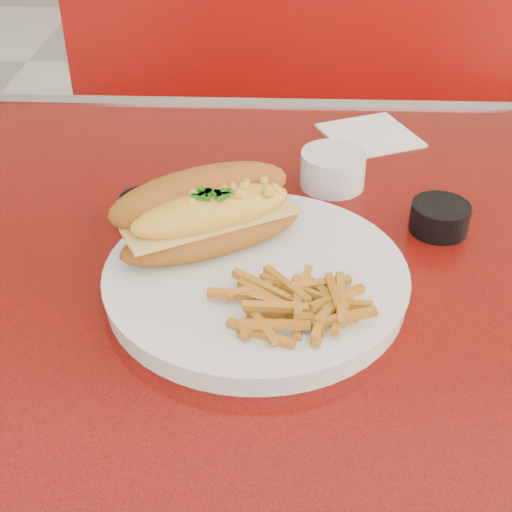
{
  "coord_description": "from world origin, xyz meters",
  "views": [
    {
      "loc": [
        -0.09,
        -0.64,
        1.21
      ],
      "look_at": [
        -0.12,
        -0.07,
        0.81
      ],
      "focal_mm": 50.0,
      "sensor_mm": 36.0,
      "label": 1
    }
  ],
  "objects_px": {
    "gravy_ramekin": "(333,168)",
    "sauce_cup_right": "(440,216)",
    "diner_table": "(355,361)",
    "mac_hoagie": "(208,213)",
    "dinner_plate": "(256,279)",
    "sauce_cup_left": "(143,207)",
    "fork": "(325,267)",
    "booth_bench_far": "(320,224)"
  },
  "relations": [
    {
      "from": "mac_hoagie",
      "to": "gravy_ramekin",
      "type": "bearing_deg",
      "value": 22.08
    },
    {
      "from": "fork",
      "to": "booth_bench_far",
      "type": "bearing_deg",
      "value": -3.28
    },
    {
      "from": "booth_bench_far",
      "to": "gravy_ramekin",
      "type": "relative_size",
      "value": 13.9
    },
    {
      "from": "fork",
      "to": "sauce_cup_left",
      "type": "bearing_deg",
      "value": 60.05
    },
    {
      "from": "dinner_plate",
      "to": "fork",
      "type": "distance_m",
      "value": 0.07
    },
    {
      "from": "diner_table",
      "to": "mac_hoagie",
      "type": "height_order",
      "value": "mac_hoagie"
    },
    {
      "from": "booth_bench_far",
      "to": "sauce_cup_left",
      "type": "distance_m",
      "value": 0.94
    },
    {
      "from": "diner_table",
      "to": "fork",
      "type": "distance_m",
      "value": 0.2
    },
    {
      "from": "booth_bench_far",
      "to": "mac_hoagie",
      "type": "relative_size",
      "value": 5.43
    },
    {
      "from": "mac_hoagie",
      "to": "gravy_ramekin",
      "type": "height_order",
      "value": "mac_hoagie"
    },
    {
      "from": "dinner_plate",
      "to": "gravy_ramekin",
      "type": "xyz_separation_m",
      "value": [
        0.09,
        0.22,
        0.01
      ]
    },
    {
      "from": "mac_hoagie",
      "to": "fork",
      "type": "relative_size",
      "value": 1.62
    },
    {
      "from": "mac_hoagie",
      "to": "sauce_cup_left",
      "type": "relative_size",
      "value": 3.76
    },
    {
      "from": "gravy_ramekin",
      "to": "sauce_cup_right",
      "type": "xyz_separation_m",
      "value": [
        0.12,
        -0.1,
        -0.01
      ]
    },
    {
      "from": "sauce_cup_right",
      "to": "gravy_ramekin",
      "type": "bearing_deg",
      "value": 139.55
    },
    {
      "from": "booth_bench_far",
      "to": "mac_hoagie",
      "type": "bearing_deg",
      "value": -101.53
    },
    {
      "from": "sauce_cup_right",
      "to": "booth_bench_far",
      "type": "bearing_deg",
      "value": 96.34
    },
    {
      "from": "mac_hoagie",
      "to": "fork",
      "type": "distance_m",
      "value": 0.13
    },
    {
      "from": "gravy_ramekin",
      "to": "fork",
      "type": "bearing_deg",
      "value": -94.77
    },
    {
      "from": "dinner_plate",
      "to": "sauce_cup_right",
      "type": "height_order",
      "value": "sauce_cup_right"
    },
    {
      "from": "gravy_ramekin",
      "to": "sauce_cup_left",
      "type": "bearing_deg",
      "value": -158.6
    },
    {
      "from": "diner_table",
      "to": "mac_hoagie",
      "type": "bearing_deg",
      "value": -173.24
    },
    {
      "from": "gravy_ramekin",
      "to": "sauce_cup_right",
      "type": "height_order",
      "value": "gravy_ramekin"
    },
    {
      "from": "fork",
      "to": "gravy_ramekin",
      "type": "xyz_separation_m",
      "value": [
        0.02,
        0.21,
        0.0
      ]
    },
    {
      "from": "booth_bench_far",
      "to": "gravy_ramekin",
      "type": "distance_m",
      "value": 0.83
    },
    {
      "from": "booth_bench_far",
      "to": "gravy_ramekin",
      "type": "xyz_separation_m",
      "value": [
        -0.03,
        -0.66,
        0.51
      ]
    },
    {
      "from": "diner_table",
      "to": "mac_hoagie",
      "type": "xyz_separation_m",
      "value": [
        -0.17,
        -0.02,
        0.22
      ]
    },
    {
      "from": "diner_table",
      "to": "mac_hoagie",
      "type": "relative_size",
      "value": 5.56
    },
    {
      "from": "booth_bench_far",
      "to": "sauce_cup_right",
      "type": "relative_size",
      "value": 16.1
    },
    {
      "from": "dinner_plate",
      "to": "mac_hoagie",
      "type": "bearing_deg",
      "value": 136.98
    },
    {
      "from": "mac_hoagie",
      "to": "sauce_cup_left",
      "type": "distance_m",
      "value": 0.12
    },
    {
      "from": "fork",
      "to": "sauce_cup_right",
      "type": "distance_m",
      "value": 0.17
    },
    {
      "from": "mac_hoagie",
      "to": "dinner_plate",
      "type": "bearing_deg",
      "value": -71.48
    },
    {
      "from": "fork",
      "to": "sauce_cup_right",
      "type": "relative_size",
      "value": 1.83
    },
    {
      "from": "diner_table",
      "to": "gravy_ramekin",
      "type": "bearing_deg",
      "value": 101.98
    },
    {
      "from": "fork",
      "to": "gravy_ramekin",
      "type": "relative_size",
      "value": 1.58
    },
    {
      "from": "fork",
      "to": "gravy_ramekin",
      "type": "bearing_deg",
      "value": -4.85
    },
    {
      "from": "sauce_cup_right",
      "to": "mac_hoagie",
      "type": "bearing_deg",
      "value": -164.83
    },
    {
      "from": "dinner_plate",
      "to": "fork",
      "type": "height_order",
      "value": "dinner_plate"
    },
    {
      "from": "booth_bench_far",
      "to": "sauce_cup_right",
      "type": "distance_m",
      "value": 0.92
    },
    {
      "from": "diner_table",
      "to": "dinner_plate",
      "type": "distance_m",
      "value": 0.22
    },
    {
      "from": "dinner_plate",
      "to": "mac_hoagie",
      "type": "height_order",
      "value": "mac_hoagie"
    }
  ]
}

